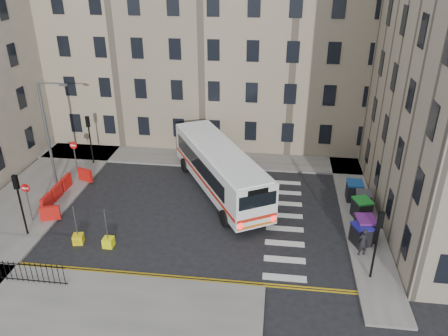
% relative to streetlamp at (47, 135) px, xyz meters
% --- Properties ---
extents(ground, '(120.00, 120.00, 0.00)m').
position_rel_streetlamp_xyz_m(ground, '(13.00, -2.00, -4.34)').
color(ground, black).
rests_on(ground, ground).
extents(pavement_north, '(36.00, 3.20, 0.15)m').
position_rel_streetlamp_xyz_m(pavement_north, '(7.00, 6.60, -4.26)').
color(pavement_north, slate).
rests_on(pavement_north, ground).
extents(pavement_east, '(2.40, 26.00, 0.15)m').
position_rel_streetlamp_xyz_m(pavement_east, '(22.00, 2.00, -4.26)').
color(pavement_east, slate).
rests_on(pavement_east, ground).
extents(pavement_west, '(6.00, 22.00, 0.15)m').
position_rel_streetlamp_xyz_m(pavement_west, '(-1.00, -1.00, -4.26)').
color(pavement_west, slate).
rests_on(pavement_west, ground).
extents(pavement_sw, '(20.00, 6.00, 0.15)m').
position_rel_streetlamp_xyz_m(pavement_sw, '(6.00, -12.00, -4.26)').
color(pavement_sw, slate).
rests_on(pavement_sw, ground).
extents(terrace_north, '(38.30, 10.80, 17.20)m').
position_rel_streetlamp_xyz_m(terrace_north, '(6.00, 13.50, 4.28)').
color(terrace_north, gray).
rests_on(terrace_north, ground).
extents(traffic_light_east, '(0.28, 0.22, 4.10)m').
position_rel_streetlamp_xyz_m(traffic_light_east, '(21.60, -7.50, -1.47)').
color(traffic_light_east, black).
rests_on(traffic_light_east, pavement_east).
extents(traffic_light_nw, '(0.28, 0.22, 4.10)m').
position_rel_streetlamp_xyz_m(traffic_light_nw, '(1.00, 4.50, -1.47)').
color(traffic_light_nw, black).
rests_on(traffic_light_nw, pavement_west).
extents(traffic_light_sw, '(0.28, 0.22, 4.10)m').
position_rel_streetlamp_xyz_m(traffic_light_sw, '(1.00, -6.00, -1.47)').
color(traffic_light_sw, black).
rests_on(traffic_light_sw, pavement_west).
extents(streetlamp, '(0.50, 0.22, 8.14)m').
position_rel_streetlamp_xyz_m(streetlamp, '(0.00, 0.00, 0.00)').
color(streetlamp, '#595B5E').
rests_on(streetlamp, pavement_west).
extents(no_entry_north, '(0.60, 0.08, 3.00)m').
position_rel_streetlamp_xyz_m(no_entry_north, '(0.50, 2.50, -2.26)').
color(no_entry_north, '#595B5E').
rests_on(no_entry_north, pavement_west).
extents(no_entry_south, '(0.60, 0.08, 3.00)m').
position_rel_streetlamp_xyz_m(no_entry_south, '(0.50, -4.50, -2.26)').
color(no_entry_south, '#595B5E').
rests_on(no_entry_south, pavement_west).
extents(roadworks_barriers, '(1.66, 6.26, 1.00)m').
position_rel_streetlamp_xyz_m(roadworks_barriers, '(1.16, -1.50, -3.69)').
color(roadworks_barriers, red).
rests_on(roadworks_barriers, pavement_west).
extents(bus, '(8.57, 12.24, 3.40)m').
position_rel_streetlamp_xyz_m(bus, '(12.18, 1.21, -2.38)').
color(bus, white).
rests_on(bus, ground).
extents(wheelie_bin_a, '(1.38, 1.46, 1.28)m').
position_rel_streetlamp_xyz_m(wheelie_bin_a, '(21.51, -4.40, -3.54)').
color(wheelie_bin_a, black).
rests_on(wheelie_bin_a, pavement_east).
extents(wheelie_bin_b, '(1.29, 1.44, 1.45)m').
position_rel_streetlamp_xyz_m(wheelie_bin_b, '(21.80, -3.84, -3.46)').
color(wheelie_bin_b, black).
rests_on(wheelie_bin_b, pavement_east).
extents(wheelie_bin_c, '(1.39, 1.49, 1.34)m').
position_rel_streetlamp_xyz_m(wheelie_bin_c, '(21.98, -1.40, -3.51)').
color(wheelie_bin_c, black).
rests_on(wheelie_bin_c, pavement_east).
extents(wheelie_bin_d, '(1.16, 1.30, 1.31)m').
position_rel_streetlamp_xyz_m(wheelie_bin_d, '(22.22, -0.35, -3.52)').
color(wheelie_bin_d, black).
rests_on(wheelie_bin_d, pavement_east).
extents(wheelie_bin_e, '(1.09, 1.25, 1.37)m').
position_rel_streetlamp_xyz_m(wheelie_bin_e, '(21.82, 0.96, -3.49)').
color(wheelie_bin_e, black).
rests_on(wheelie_bin_e, pavement_east).
extents(pedestrian, '(0.74, 0.61, 1.76)m').
position_rel_streetlamp_xyz_m(pedestrian, '(21.40, -5.55, -3.31)').
color(pedestrian, black).
rests_on(pedestrian, pavement_east).
extents(bollard_yellow, '(0.62, 0.62, 0.60)m').
position_rel_streetlamp_xyz_m(bollard_yellow, '(6.45, -6.45, -4.04)').
color(bollard_yellow, '#F1F00D').
rests_on(bollard_yellow, ground).
extents(bollard_chevron, '(0.70, 0.70, 0.60)m').
position_rel_streetlamp_xyz_m(bollard_chevron, '(4.51, -6.35, -4.04)').
color(bollard_chevron, yellow).
rests_on(bollard_chevron, ground).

